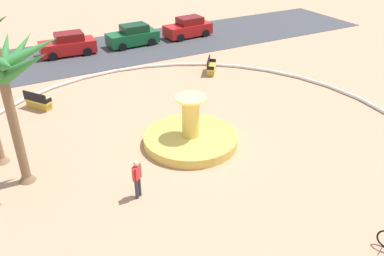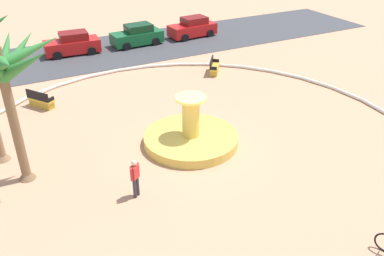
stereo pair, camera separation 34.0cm
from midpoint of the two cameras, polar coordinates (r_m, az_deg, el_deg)
ground_plane at (r=18.78m, az=0.59°, el=-2.87°), size 80.00×80.00×0.00m
plaza_curb at (r=18.73m, az=0.59°, el=-2.61°), size 22.17×22.17×0.20m
street_asphalt at (r=32.05m, az=-12.69°, el=10.37°), size 48.00×8.00×0.03m
fountain at (r=19.00m, az=0.36°, el=-1.29°), size 4.44×4.44×2.41m
palm_tree_by_curb at (r=15.99m, az=-24.75°, el=7.39°), size 4.43×4.43×5.87m
bench_east at (r=27.26m, az=3.50°, el=8.44°), size 1.35×1.59×1.00m
bench_west at (r=23.91m, az=-20.16°, el=3.57°), size 1.33×1.60×1.00m
person_cyclist_photo at (r=15.49m, az=-7.40°, el=-6.80°), size 0.45×0.36×1.66m
parked_car_leftmost at (r=31.95m, az=-16.23°, el=11.31°), size 4.09×2.09×1.67m
parked_car_second at (r=33.09m, az=-7.45°, el=12.80°), size 4.08×2.07×1.67m
parked_car_third at (r=35.05m, az=0.38°, el=13.96°), size 4.12×2.16×1.67m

